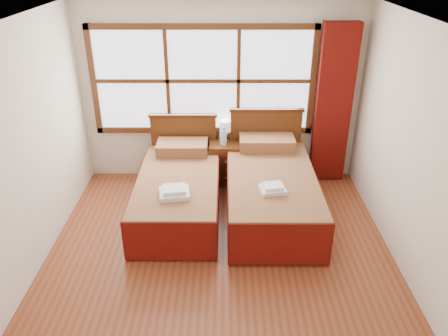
{
  "coord_description": "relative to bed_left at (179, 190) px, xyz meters",
  "views": [
    {
      "loc": [
        0.06,
        -3.81,
        3.22
      ],
      "look_at": [
        0.05,
        0.7,
        0.9
      ],
      "focal_mm": 35.0,
      "sensor_mm": 36.0,
      "label": 1
    }
  ],
  "objects": [
    {
      "name": "floor",
      "position": [
        0.55,
        -1.2,
        -0.31
      ],
      "size": [
        4.5,
        4.5,
        0.0
      ],
      "primitive_type": "plane",
      "color": "brown",
      "rests_on": "ground"
    },
    {
      "name": "ceiling",
      "position": [
        0.55,
        -1.2,
        2.29
      ],
      "size": [
        4.5,
        4.5,
        0.0
      ],
      "primitive_type": "plane",
      "rotation": [
        3.14,
        0.0,
        0.0
      ],
      "color": "white",
      "rests_on": "wall_back"
    },
    {
      "name": "wall_back",
      "position": [
        0.55,
        1.05,
        0.99
      ],
      "size": [
        4.0,
        0.0,
        4.0
      ],
      "primitive_type": "plane",
      "rotation": [
        1.57,
        0.0,
        0.0
      ],
      "color": "silver",
      "rests_on": "floor"
    },
    {
      "name": "wall_left",
      "position": [
        -1.45,
        -1.2,
        0.99
      ],
      "size": [
        0.0,
        4.5,
        4.5
      ],
      "primitive_type": "plane",
      "rotation": [
        1.57,
        0.0,
        1.57
      ],
      "color": "silver",
      "rests_on": "floor"
    },
    {
      "name": "wall_right",
      "position": [
        2.55,
        -1.2,
        0.99
      ],
      "size": [
        0.0,
        4.5,
        4.5
      ],
      "primitive_type": "plane",
      "rotation": [
        1.57,
        0.0,
        -1.57
      ],
      "color": "silver",
      "rests_on": "floor"
    },
    {
      "name": "window",
      "position": [
        0.3,
        1.02,
        1.19
      ],
      "size": [
        3.16,
        0.06,
        1.56
      ],
      "color": "white",
      "rests_on": "wall_back"
    },
    {
      "name": "curtain",
      "position": [
        2.15,
        0.91,
        0.86
      ],
      "size": [
        0.5,
        0.16,
        2.3
      ],
      "primitive_type": "cube",
      "color": "#660F0A",
      "rests_on": "wall_back"
    },
    {
      "name": "bed_left",
      "position": [
        0.0,
        0.0,
        0.0
      ],
      "size": [
        1.06,
        2.08,
        1.03
      ],
      "color": "#411D0D",
      "rests_on": "floor"
    },
    {
      "name": "bed_right",
      "position": [
        1.21,
        -0.0,
        0.03
      ],
      "size": [
        1.14,
        2.21,
        1.11
      ],
      "color": "#411D0D",
      "rests_on": "floor"
    },
    {
      "name": "nightstand",
      "position": [
        0.62,
        0.8,
        0.01
      ],
      "size": [
        0.48,
        0.47,
        0.64
      ],
      "color": "#522A12",
      "rests_on": "floor"
    },
    {
      "name": "towels_left",
      "position": [
        0.01,
        -0.53,
        0.28
      ],
      "size": [
        0.4,
        0.36,
        0.1
      ],
      "rotation": [
        0.0,
        0.0,
        0.15
      ],
      "color": "white",
      "rests_on": "bed_left"
    },
    {
      "name": "towels_right",
      "position": [
        1.18,
        -0.51,
        0.32
      ],
      "size": [
        0.33,
        0.3,
        0.09
      ],
      "rotation": [
        0.0,
        0.0,
        0.17
      ],
      "color": "white",
      "rests_on": "bed_right"
    },
    {
      "name": "lamp",
      "position": [
        0.61,
        0.87,
        0.55
      ],
      "size": [
        0.16,
        0.16,
        0.31
      ],
      "color": "#B38339",
      "rests_on": "nightstand"
    },
    {
      "name": "bottle_near",
      "position": [
        0.57,
        0.75,
        0.43
      ],
      "size": [
        0.06,
        0.06,
        0.24
      ],
      "color": "silver",
      "rests_on": "nightstand"
    },
    {
      "name": "bottle_far",
      "position": [
        0.6,
        0.73,
        0.45
      ],
      "size": [
        0.07,
        0.07,
        0.27
      ],
      "color": "silver",
      "rests_on": "nightstand"
    }
  ]
}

